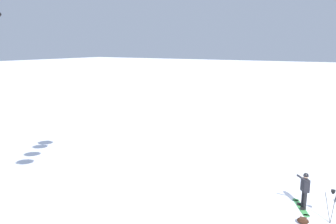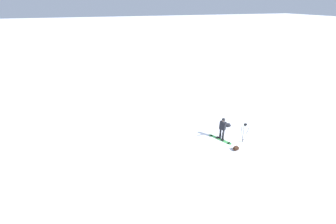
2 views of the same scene
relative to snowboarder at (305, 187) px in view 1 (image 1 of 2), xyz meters
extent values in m
plane|color=white|center=(0.30, 0.12, -1.03)|extent=(300.00, 300.00, 0.00)
cylinder|color=black|center=(-0.09, -0.07, -0.62)|extent=(0.14, 0.14, 0.82)
cylinder|color=black|center=(0.10, 0.05, -0.62)|extent=(0.14, 0.14, 0.82)
cube|color=black|center=(0.00, -0.01, 0.08)|extent=(0.48, 0.44, 0.58)
sphere|color=tan|center=(0.00, -0.01, 0.51)|extent=(0.22, 0.22, 0.22)
sphere|color=black|center=(0.00, -0.01, 0.54)|extent=(0.23, 0.23, 0.23)
cylinder|color=black|center=(-0.28, 0.10, 0.48)|extent=(0.37, 0.49, 0.41)
cylinder|color=black|center=(0.18, 0.09, 0.08)|extent=(0.09, 0.09, 0.58)
cube|color=#3F994C|center=(0.00, 0.10, -1.02)|extent=(1.50, 0.96, 0.02)
cylinder|color=#3F994C|center=(-0.68, -0.26, -1.02)|extent=(0.28, 0.28, 0.02)
cylinder|color=#3F994C|center=(0.69, 0.46, -1.02)|extent=(0.28, 0.28, 0.02)
cube|color=black|center=(-0.19, 0.00, -0.97)|extent=(0.22, 0.24, 0.08)
cube|color=black|center=(0.20, 0.20, -0.97)|extent=(0.22, 0.24, 0.08)
cylinder|color=#262628|center=(-0.82, -1.05, -0.37)|extent=(0.03, 0.32, 1.33)
cylinder|color=#262628|center=(-0.96, -1.26, -0.37)|extent=(0.30, 0.15, 1.33)
cylinder|color=#262628|center=(-0.69, -1.26, -0.37)|extent=(0.30, 0.15, 1.33)
cube|color=black|center=(-0.82, -1.20, 0.32)|extent=(0.10, 0.10, 0.06)
cube|color=black|center=(-0.82, -1.20, 0.40)|extent=(0.12, 0.16, 0.10)
ellipsoid|color=black|center=(-1.46, -0.23, -0.90)|extent=(0.36, 0.50, 0.27)
cube|color=#402618|center=(-1.46, -0.23, -0.80)|extent=(0.22, 0.30, 0.08)
camera|label=1|loc=(-15.35, -2.10, 6.22)|focal=36.18mm
camera|label=2|loc=(-11.58, 7.88, 7.77)|focal=24.02mm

